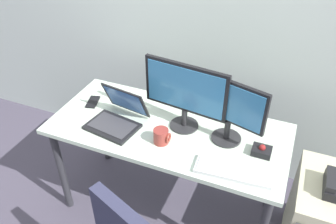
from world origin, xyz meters
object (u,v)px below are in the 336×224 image
object	(u,v)px
trackball_mouse	(262,151)
monitor_main	(185,92)
coffee_mug	(161,136)
keyboard	(233,171)
cell_phone	(93,102)
laptop	(117,117)
monitor_side	(230,107)

from	to	relation	value
trackball_mouse	monitor_main	bearing A→B (deg)	172.00
coffee_mug	keyboard	bearing A→B (deg)	-10.21
monitor_main	coffee_mug	distance (m)	0.30
trackball_mouse	coffee_mug	world-z (taller)	coffee_mug
monitor_main	trackball_mouse	world-z (taller)	monitor_main
trackball_mouse	cell_phone	world-z (taller)	trackball_mouse
coffee_mug	monitor_main	bearing A→B (deg)	70.35
monitor_main	keyboard	bearing A→B (deg)	-35.98
monitor_main	laptop	bearing A→B (deg)	-161.44
monitor_side	trackball_mouse	bearing A→B (deg)	-12.71
keyboard	trackball_mouse	distance (m)	0.24
monitor_main	laptop	distance (m)	0.47
coffee_mug	trackball_mouse	bearing A→B (deg)	12.62
monitor_side	cell_phone	world-z (taller)	monitor_side
monitor_side	laptop	world-z (taller)	monitor_side
monitor_side	cell_phone	xyz separation A→B (m)	(-0.95, 0.03, -0.23)
monitor_side	laptop	xyz separation A→B (m)	(-0.68, -0.11, -0.18)
monitor_main	keyboard	size ratio (longest dim) A/B	1.26
monitor_main	monitor_side	size ratio (longest dim) A/B	1.24
laptop	trackball_mouse	bearing A→B (deg)	4.13
monitor_side	cell_phone	bearing A→B (deg)	178.49
laptop	coffee_mug	world-z (taller)	laptop
monitor_main	keyboard	xyz separation A→B (m)	(0.38, -0.28, -0.24)
keyboard	cell_phone	size ratio (longest dim) A/B	2.95
trackball_mouse	cell_phone	distance (m)	1.18
trackball_mouse	laptop	bearing A→B (deg)	-175.87
keyboard	coffee_mug	distance (m)	0.46
keyboard	coffee_mug	xyz separation A→B (m)	(-0.45, 0.08, 0.03)
cell_phone	trackball_mouse	bearing A→B (deg)	-18.75
keyboard	laptop	bearing A→B (deg)	169.60
monitor_main	cell_phone	bearing A→B (deg)	179.59
keyboard	laptop	size ratio (longest dim) A/B	1.19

